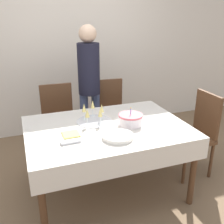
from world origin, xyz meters
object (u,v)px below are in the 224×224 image
Objects in this scene: dining_chair_far_left at (59,119)px; person_standing at (89,78)px; champagne_tray at (94,115)px; plate_stack_main at (118,136)px; birthday_cake at (130,120)px; dining_chair_far_right at (110,113)px; dining_chair_right_end at (197,130)px.

person_standing reaches higher than dining_chair_far_left.
champagne_tray is at bearing -70.24° from dining_chair_far_left.
plate_stack_main is 1.26m from person_standing.
plate_stack_main is (-0.22, -0.23, -0.04)m from birthday_cake.
champagne_tray is (0.26, -0.72, 0.29)m from dining_chair_far_left.
plate_stack_main is (0.09, -0.44, -0.05)m from champagne_tray.
dining_chair_far_left is 0.69m from dining_chair_far_right.
champagne_tray is at bearing 172.25° from dining_chair_right_end.
dining_chair_right_end is 4.04× the size of birthday_cake.
plate_stack_main is at bearing -77.94° from champagne_tray.
dining_chair_far_left is at bearing 122.00° from birthday_cake.
champagne_tray is 0.83m from person_standing.
birthday_cake is (-0.87, -0.04, 0.28)m from dining_chair_right_end.
person_standing is at bearing 10.33° from dining_chair_far_left.
champagne_tray is at bearing -121.41° from dining_chair_far_right.
dining_chair_far_right is 0.89m from champagne_tray.
dining_chair_far_right reaches higher than champagne_tray.
dining_chair_far_right is 0.97m from birthday_cake.
dining_chair_right_end is 1.23m from champagne_tray.
birthday_cake is at bearing 46.13° from plate_stack_main.
birthday_cake is 1.03m from person_standing.
birthday_cake is 0.87× the size of plate_stack_main.
dining_chair_right_end is 1.15m from plate_stack_main.
person_standing reaches higher than champagne_tray.
dining_chair_far_left is 1.00× the size of dining_chair_far_right.
dining_chair_far_left reaches higher than plate_stack_main.
dining_chair_far_right is at bearing 58.59° from champagne_tray.
dining_chair_far_right and dining_chair_right_end have the same top height.
champagne_tray is at bearing 102.06° from plate_stack_main.
dining_chair_far_left is 0.58× the size of person_standing.
dining_chair_right_end is at bearing -7.75° from champagne_tray.
dining_chair_far_right is at bearing 73.49° from plate_stack_main.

